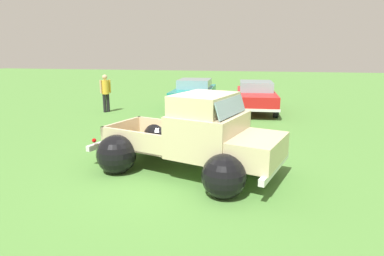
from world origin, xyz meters
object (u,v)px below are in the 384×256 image
at_px(show_car_1, 256,95).
at_px(spectator_0, 106,91).
at_px(show_car_0, 194,92).
at_px(vintage_pickup_truck, 198,142).
at_px(lane_cone_0, 209,131).

xyz_separation_m(show_car_1, spectator_0, (-6.99, -1.71, 0.24)).
xyz_separation_m(show_car_0, show_car_1, (3.15, -0.59, -0.00)).
distance_m(vintage_pickup_truck, lane_cone_0, 2.89).
xyz_separation_m(vintage_pickup_truck, show_car_0, (-1.91, 9.16, 0.03)).
bearing_deg(lane_cone_0, show_car_0, 105.38).
distance_m(show_car_1, lane_cone_0, 5.92).
xyz_separation_m(show_car_0, spectator_0, (-3.84, -2.30, 0.24)).
relative_size(vintage_pickup_truck, lane_cone_0, 7.91).
bearing_deg(show_car_0, vintage_pickup_truck, 9.61).
relative_size(show_car_0, show_car_1, 0.98).
distance_m(vintage_pickup_truck, show_car_0, 9.36).
relative_size(show_car_0, lane_cone_0, 7.25).
bearing_deg(show_car_1, spectator_0, -79.80).
distance_m(vintage_pickup_truck, show_car_1, 8.66).
height_order(vintage_pickup_truck, show_car_1, vintage_pickup_truck).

